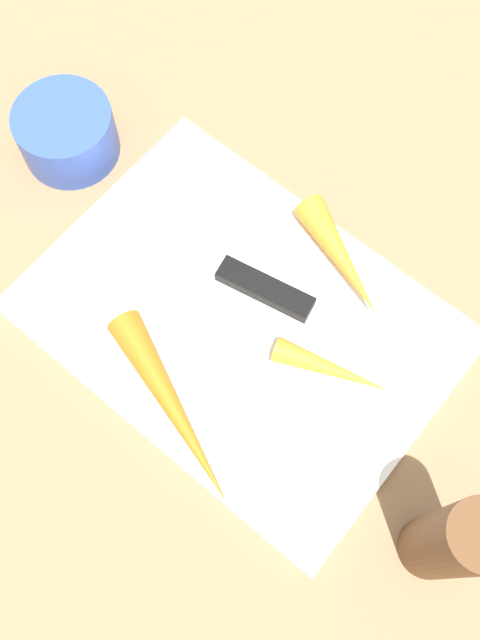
{
  "coord_description": "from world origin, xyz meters",
  "views": [
    {
      "loc": [
        -0.14,
        0.17,
        0.6
      ],
      "look_at": [
        0.0,
        0.0,
        0.01
      ],
      "focal_mm": 40.3,
      "sensor_mm": 36.0,
      "label": 1
    }
  ],
  "objects_px": {
    "cutting_board": "(240,322)",
    "carrot_longest": "(173,408)",
    "knife": "(252,283)",
    "small_bowl": "(67,133)",
    "pepper_grinder": "(452,542)",
    "carrot_shortest": "(332,370)",
    "carrot_medium": "(341,258)"
  },
  "relations": [
    {
      "from": "cutting_board",
      "to": "carrot_longest",
      "type": "xyz_separation_m",
      "value": [
        -0.01,
        0.1,
        0.02
      ]
    },
    {
      "from": "knife",
      "to": "small_bowl",
      "type": "bearing_deg",
      "value": -12.58
    },
    {
      "from": "knife",
      "to": "pepper_grinder",
      "type": "bearing_deg",
      "value": 149.98
    },
    {
      "from": "cutting_board",
      "to": "knife",
      "type": "relative_size",
      "value": 1.8
    },
    {
      "from": "knife",
      "to": "carrot_shortest",
      "type": "relative_size",
      "value": 1.95
    },
    {
      "from": "carrot_medium",
      "to": "carrot_shortest",
      "type": "bearing_deg",
      "value": -34.18
    },
    {
      "from": "carrot_shortest",
      "to": "carrot_medium",
      "type": "distance_m",
      "value": 0.1
    },
    {
      "from": "cutting_board",
      "to": "small_bowl",
      "type": "distance_m",
      "value": 0.25
    },
    {
      "from": "knife",
      "to": "carrot_medium",
      "type": "distance_m",
      "value": 0.08
    },
    {
      "from": "carrot_longest",
      "to": "carrot_medium",
      "type": "bearing_deg",
      "value": 102.67
    },
    {
      "from": "cutting_board",
      "to": "knife",
      "type": "height_order",
      "value": "knife"
    },
    {
      "from": "small_bowl",
      "to": "pepper_grinder",
      "type": "height_order",
      "value": "pepper_grinder"
    },
    {
      "from": "carrot_longest",
      "to": "carrot_medium",
      "type": "xyz_separation_m",
      "value": [
        -0.02,
        -0.2,
        -0.0
      ]
    },
    {
      "from": "carrot_shortest",
      "to": "cutting_board",
      "type": "bearing_deg",
      "value": 169.05
    },
    {
      "from": "cutting_board",
      "to": "carrot_shortest",
      "type": "height_order",
      "value": "carrot_shortest"
    },
    {
      "from": "pepper_grinder",
      "to": "carrot_medium",
      "type": "bearing_deg",
      "value": -36.65
    },
    {
      "from": "carrot_medium",
      "to": "pepper_grinder",
      "type": "distance_m",
      "value": 0.26
    },
    {
      "from": "carrot_medium",
      "to": "pepper_grinder",
      "type": "xyz_separation_m",
      "value": [
        -0.2,
        0.15,
        0.05
      ]
    },
    {
      "from": "cutting_board",
      "to": "carrot_longest",
      "type": "relative_size",
      "value": 2.02
    },
    {
      "from": "carrot_longest",
      "to": "carrot_shortest",
      "type": "relative_size",
      "value": 1.74
    },
    {
      "from": "cutting_board",
      "to": "knife",
      "type": "xyz_separation_m",
      "value": [
        0.01,
        -0.03,
        0.01
      ]
    },
    {
      "from": "cutting_board",
      "to": "pepper_grinder",
      "type": "relative_size",
      "value": 2.45
    },
    {
      "from": "carrot_medium",
      "to": "carrot_longest",
      "type": "bearing_deg",
      "value": -73.93
    },
    {
      "from": "carrot_shortest",
      "to": "small_bowl",
      "type": "xyz_separation_m",
      "value": [
        0.34,
        -0.03,
        0.0
      ]
    },
    {
      "from": "cutting_board",
      "to": "small_bowl",
      "type": "xyz_separation_m",
      "value": [
        0.25,
        -0.04,
        0.02
      ]
    },
    {
      "from": "carrot_shortest",
      "to": "carrot_medium",
      "type": "height_order",
      "value": "carrot_medium"
    },
    {
      "from": "knife",
      "to": "carrot_shortest",
      "type": "bearing_deg",
      "value": 157.31
    },
    {
      "from": "cutting_board",
      "to": "carrot_longest",
      "type": "height_order",
      "value": "carrot_longest"
    },
    {
      "from": "small_bowl",
      "to": "carrot_shortest",
      "type": "bearing_deg",
      "value": 175.68
    },
    {
      "from": "carrot_longest",
      "to": "carrot_shortest",
      "type": "xyz_separation_m",
      "value": [
        -0.08,
        -0.11,
        -0.0
      ]
    },
    {
      "from": "knife",
      "to": "carrot_shortest",
      "type": "distance_m",
      "value": 0.11
    },
    {
      "from": "small_bowl",
      "to": "knife",
      "type": "bearing_deg",
      "value": 178.83
    }
  ]
}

